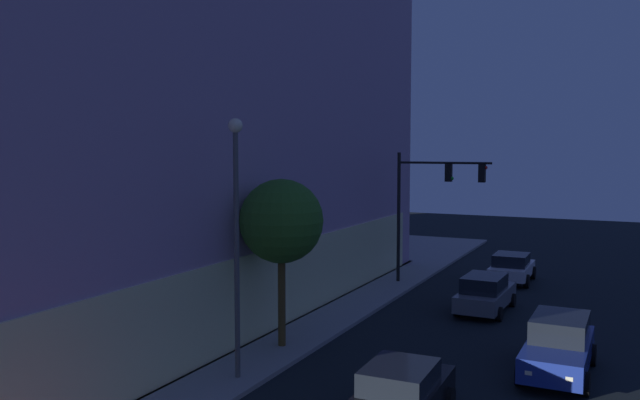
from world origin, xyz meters
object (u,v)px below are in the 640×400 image
object	(u,v)px
traffic_light_far_corner	(431,192)
car_black	(402,392)
sidewalk_tree	(281,222)
street_lamp_sidewalk	(236,216)
modern_building	(23,82)
car_blue	(559,345)
car_white	(512,267)
car_grey	(485,293)

from	to	relation	value
traffic_light_far_corner	car_black	size ratio (longest dim) A/B	1.66
sidewalk_tree	street_lamp_sidewalk	bearing A→B (deg)	-174.27
street_lamp_sidewalk	modern_building	bearing A→B (deg)	69.52
traffic_light_far_corner	car_blue	distance (m)	13.71
sidewalk_tree	car_black	world-z (taller)	sidewalk_tree
modern_building	car_black	size ratio (longest dim) A/B	7.89
sidewalk_tree	car_black	distance (m)	8.05
traffic_light_far_corner	street_lamp_sidewalk	distance (m)	15.95
car_white	car_grey	bearing A→B (deg)	-179.86
car_black	street_lamp_sidewalk	bearing A→B (deg)	82.67
street_lamp_sidewalk	car_white	size ratio (longest dim) A/B	1.91
modern_building	car_blue	world-z (taller)	modern_building
car_blue	car_white	world-z (taller)	car_blue
car_grey	street_lamp_sidewalk	bearing A→B (deg)	156.92
car_blue	street_lamp_sidewalk	bearing A→B (deg)	119.64
modern_building	traffic_light_far_corner	world-z (taller)	modern_building
modern_building	street_lamp_sidewalk	xyz separation A→B (m)	(-6.09, -16.31, -5.31)
car_black	modern_building	bearing A→B (deg)	72.69
traffic_light_far_corner	modern_building	bearing A→B (deg)	118.86
traffic_light_far_corner	car_grey	world-z (taller)	traffic_light_far_corner
traffic_light_far_corner	street_lamp_sidewalk	world-z (taller)	street_lamp_sidewalk
modern_building	car_white	world-z (taller)	modern_building
modern_building	sidewalk_tree	world-z (taller)	modern_building
modern_building	sidewalk_tree	bearing A→B (deg)	-99.64
modern_building	street_lamp_sidewalk	bearing A→B (deg)	-110.48
car_blue	car_white	bearing A→B (deg)	14.91
car_blue	car_black	bearing A→B (deg)	150.13
sidewalk_tree	car_black	xyz separation A→B (m)	(-4.09, -5.84, -3.75)
street_lamp_sidewalk	car_blue	distance (m)	10.93
car_black	car_blue	xyz separation A→B (m)	(5.70, -3.27, 0.10)
modern_building	car_grey	bearing A→B (deg)	-74.75
sidewalk_tree	car_white	world-z (taller)	sidewalk_tree
sidewalk_tree	car_white	xyz separation A→B (m)	(15.55, -5.40, -3.76)
car_black	car_white	distance (m)	19.64
modern_building	traffic_light_far_corner	distance (m)	21.02
car_blue	car_grey	xyz separation A→B (m)	(6.93, 3.69, -0.09)
modern_building	traffic_light_far_corner	bearing A→B (deg)	-61.14
traffic_light_far_corner	car_grey	size ratio (longest dim) A/B	1.49
modern_building	street_lamp_sidewalk	distance (m)	18.20
modern_building	car_grey	size ratio (longest dim) A/B	7.07
street_lamp_sidewalk	sidewalk_tree	xyz separation A→B (m)	(3.38, 0.34, -0.53)
street_lamp_sidewalk	car_white	xyz separation A→B (m)	(18.93, -5.06, -4.29)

